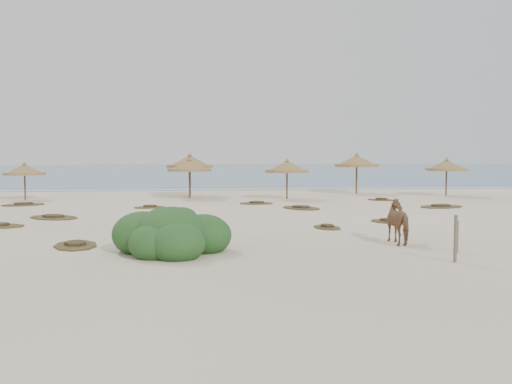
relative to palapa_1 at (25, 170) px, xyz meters
The scene contains 25 objects.
ground 21.17m from the palapa_1, 54.26° to the right, with size 160.00×160.00×0.00m, color beige.
ocean 59.22m from the palapa_1, 77.99° to the left, with size 200.00×100.00×0.01m, color #28507A.
foam_line 15.31m from the palapa_1, 35.84° to the left, with size 70.00×0.60×0.01m, color white.
palapa_1 is the anchor object (origin of this frame).
palapa_2 10.80m from the palapa_1, ahead, with size 3.07×3.07×2.84m.
palapa_3 11.04m from the palapa_1, 11.46° to the left, with size 3.64×3.64×3.12m.
palapa_4 17.33m from the palapa_1, ahead, with size 3.40×3.40×2.74m.
palapa_5 23.64m from the palapa_1, ahead, with size 3.69×3.69×3.13m.
palapa_6 29.18m from the palapa_1, ahead, with size 3.86×3.86×2.78m.
horse 27.16m from the palapa_1, 48.02° to the right, with size 0.82×1.80×1.52m, color #9B6B46.
fence_post_near 29.97m from the palapa_1, 51.91° to the right, with size 0.10×0.10×1.36m, color #6B5D50.
fence_post_far 29.32m from the palapa_1, 48.86° to the right, with size 0.07×0.07×1.00m, color #6B5D50.
bush 23.66m from the palapa_1, 63.95° to the right, with size 3.77×3.32×1.69m.
scrub_1 12.06m from the palapa_1, 68.19° to the right, with size 3.20×3.04×0.16m.
scrub_2 15.74m from the palapa_1, 52.64° to the right, with size 1.17×1.61×0.16m.
scrub_3 18.82m from the palapa_1, 24.60° to the right, with size 2.71×3.12×0.16m.
scrub_4 24.48m from the palapa_1, 36.02° to the right, with size 1.93×2.16×0.16m.
scrub_5 26.41m from the palapa_1, 17.40° to the right, with size 3.27×2.72×0.16m.
scrub_6 4.60m from the palapa_1, 75.67° to the right, with size 2.95×2.57×0.16m.
scrub_7 15.70m from the palapa_1, 17.42° to the right, with size 2.07×1.35×0.16m.
scrub_9 20.21m from the palapa_1, 55.83° to the right, with size 2.50×3.12×0.16m.
scrub_10 23.51m from the palapa_1, ahead, with size 2.15×2.00×0.16m.
scrub_11 20.90m from the palapa_1, 69.95° to the right, with size 1.83×2.41×0.16m.
scrub_12 23.11m from the palapa_1, 44.07° to the right, with size 1.33×1.73×0.16m.
scrub_13 10.93m from the palapa_1, 36.92° to the right, with size 2.01×1.56×0.16m.
Camera 1 is at (-1.24, -21.82, 3.14)m, focal length 40.00 mm.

